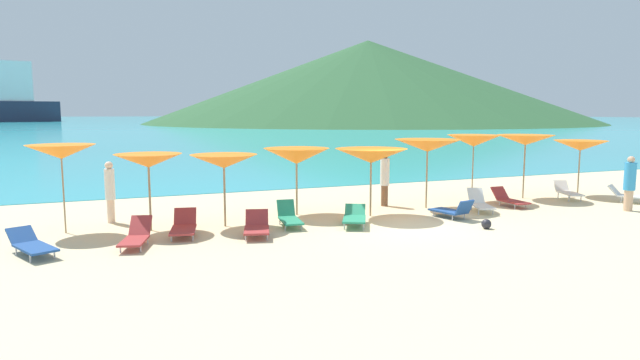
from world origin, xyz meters
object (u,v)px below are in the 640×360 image
at_px(lounge_chair_10, 509,199).
at_px(beachgoer_0, 385,177).
at_px(umbrella_7, 525,140).
at_px(lounge_chair_0, 289,217).
at_px(umbrella_5, 428,146).
at_px(lounge_chair_8, 355,217).
at_px(umbrella_8, 580,146).
at_px(lounge_chair_5, 136,236).
at_px(lounge_chair_9, 480,203).
at_px(umbrella_1, 148,161).
at_px(umbrella_4, 371,156).
at_px(lounge_chair_7, 568,191).
at_px(lounge_chair_3, 184,226).
at_px(umbrella_2, 224,161).
at_px(lounge_chair_2, 632,195).
at_px(lounge_chair_4, 452,210).
at_px(umbrella_3, 297,156).
at_px(lounge_chair_6, 31,244).
at_px(beachgoer_1, 630,182).
at_px(beach_ball, 486,224).
at_px(beachgoer_2, 110,190).
at_px(lounge_chair_1, 257,226).
at_px(umbrella_0, 61,152).
at_px(umbrella_6, 474,141).

xyz_separation_m(lounge_chair_10, beachgoer_0, (-3.96, 1.66, 0.75)).
bearing_deg(umbrella_7, lounge_chair_0, -171.93).
bearing_deg(umbrella_5, lounge_chair_8, -154.45).
bearing_deg(umbrella_8, lounge_chair_5, -173.46).
distance_m(lounge_chair_9, beachgoer_0, 3.25).
relative_size(lounge_chair_5, lounge_chair_9, 1.03).
xyz_separation_m(umbrella_1, umbrella_8, (15.83, 0.17, 0.03)).
bearing_deg(lounge_chair_10, umbrella_5, 165.90).
xyz_separation_m(umbrella_4, lounge_chair_7, (8.24, 0.08, -1.58)).
bearing_deg(umbrella_1, lounge_chair_3, -53.51).
relative_size(umbrella_2, umbrella_5, 0.85).
relative_size(lounge_chair_2, lounge_chair_5, 1.05).
relative_size(lounge_chair_4, beachgoer_0, 0.76).
relative_size(umbrella_3, umbrella_4, 0.89).
distance_m(umbrella_2, lounge_chair_0, 2.41).
xyz_separation_m(umbrella_4, lounge_chair_0, (-2.82, -0.45, -1.62)).
bearing_deg(lounge_chair_6, lounge_chair_7, -20.51).
xyz_separation_m(umbrella_5, lounge_chair_6, (-11.63, -1.77, -1.85)).
relative_size(umbrella_5, beachgoer_1, 1.34).
bearing_deg(beach_ball, umbrella_7, 38.29).
xyz_separation_m(umbrella_2, beachgoer_2, (-2.98, 1.76, -0.87)).
height_order(umbrella_4, lounge_chair_8, umbrella_4).
bearing_deg(umbrella_4, lounge_chair_6, -172.48).
bearing_deg(lounge_chair_1, lounge_chair_5, -164.35).
distance_m(lounge_chair_8, beach_ball, 3.65).
xyz_separation_m(umbrella_0, umbrella_1, (2.14, -0.56, -0.26)).
relative_size(lounge_chair_3, lounge_chair_10, 1.11).
xyz_separation_m(umbrella_1, lounge_chair_3, (0.74, -1.00, -1.65)).
height_order(umbrella_4, beachgoer_1, umbrella_4).
bearing_deg(beachgoer_2, beachgoer_0, -3.03).
bearing_deg(beachgoer_2, umbrella_2, -30.16).
height_order(lounge_chair_4, lounge_chair_9, lounge_chair_9).
relative_size(umbrella_8, beachgoer_0, 1.15).
distance_m(umbrella_3, beach_ball, 5.98).
relative_size(lounge_chair_6, beachgoer_1, 0.99).
height_order(umbrella_4, umbrella_6, umbrella_6).
distance_m(umbrella_0, umbrella_4, 8.71).
bearing_deg(beachgoer_2, lounge_chair_1, -42.88).
height_order(umbrella_5, umbrella_6, umbrella_6).
height_order(umbrella_3, lounge_chair_7, umbrella_3).
bearing_deg(lounge_chair_1, beach_ball, 2.03).
distance_m(umbrella_0, lounge_chair_8, 8.08).
height_order(umbrella_1, beachgoer_0, umbrella_1).
bearing_deg(beachgoer_2, lounge_chair_7, -6.43).
height_order(umbrella_2, lounge_chair_5, umbrella_2).
distance_m(umbrella_2, lounge_chair_1, 2.25).
bearing_deg(lounge_chair_8, lounge_chair_0, -173.42).
bearing_deg(lounge_chair_1, lounge_chair_6, -164.71).
bearing_deg(lounge_chair_3, beachgoer_1, 5.04).
height_order(lounge_chair_2, lounge_chair_4, lounge_chair_4).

